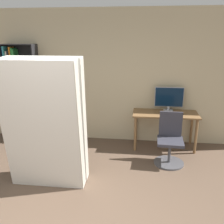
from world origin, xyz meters
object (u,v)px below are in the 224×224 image
object	(u,v)px
mattress_near	(42,127)
office_chair	(170,144)
monitor	(169,98)
mattress_far	(49,121)
bookshelf	(20,91)

from	to	relation	value
mattress_near	office_chair	bearing A→B (deg)	28.44
monitor	office_chair	distance (m)	1.03
office_chair	mattress_far	world-z (taller)	mattress_far
mattress_far	office_chair	bearing A→B (deg)	21.81
bookshelf	mattress_far	bearing A→B (deg)	-51.96
monitor	mattress_far	bearing A→B (deg)	-140.37
office_chair	mattress_near	distance (m)	2.21
monitor	mattress_near	world-z (taller)	mattress_near
monitor	bookshelf	size ratio (longest dim) A/B	0.28
bookshelf	monitor	bearing A→B (deg)	0.08
mattress_far	mattress_near	bearing A→B (deg)	-90.00
bookshelf	mattress_far	size ratio (longest dim) A/B	1.06
mattress_near	bookshelf	bearing A→B (deg)	123.79
monitor	mattress_far	distance (m)	2.46
bookshelf	mattress_near	xyz separation A→B (m)	(1.23, -1.83, -0.09)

